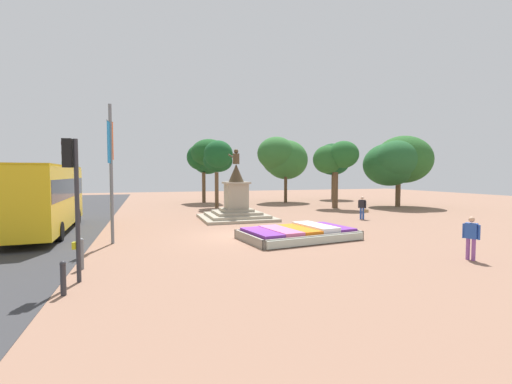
% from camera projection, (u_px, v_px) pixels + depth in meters
% --- Properties ---
extents(ground_plane, '(90.14, 90.14, 0.00)m').
position_uv_depth(ground_plane, '(242.00, 236.00, 16.94)').
color(ground_plane, '#8C6651').
extents(street_asphalt_strip, '(6.60, 78.87, 0.01)m').
position_uv_depth(street_asphalt_strip, '(2.00, 250.00, 13.86)').
color(street_asphalt_strip, '#333335').
rests_on(street_asphalt_strip, ground_plane).
extents(flower_planter, '(5.66, 3.85, 0.62)m').
position_uv_depth(flower_planter, '(299.00, 234.00, 16.20)').
color(flower_planter, '#38281C').
rests_on(flower_planter, ground_plane).
extents(statue_monument, '(4.78, 4.78, 4.78)m').
position_uv_depth(statue_monument, '(236.00, 205.00, 23.39)').
color(statue_monument, gray).
rests_on(statue_monument, ground_plane).
extents(traffic_light_near_crossing, '(0.42, 0.31, 4.05)m').
position_uv_depth(traffic_light_near_crossing, '(73.00, 185.00, 9.56)').
color(traffic_light_near_crossing, '#2D2D33').
rests_on(traffic_light_near_crossing, ground_plane).
extents(banner_pole, '(0.17, 1.27, 6.12)m').
position_uv_depth(banner_pole, '(111.00, 167.00, 14.95)').
color(banner_pole, slate).
rests_on(banner_pole, ground_plane).
extents(city_bus, '(2.95, 9.93, 3.51)m').
position_uv_depth(city_bus, '(43.00, 195.00, 17.63)').
color(city_bus, gold).
rests_on(city_bus, ground_plane).
extents(pedestrian_with_handbag, '(0.47, 0.66, 1.56)m').
position_uv_depth(pedestrian_with_handbag, '(362.00, 207.00, 23.26)').
color(pedestrian_with_handbag, '#264CA5').
rests_on(pedestrian_with_handbag, ground_plane).
extents(pedestrian_near_planter, '(0.35, 0.53, 1.56)m').
position_uv_depth(pedestrian_near_planter, '(471.00, 235.00, 12.17)').
color(pedestrian_near_planter, '#8C4C99').
rests_on(pedestrian_near_planter, ground_plane).
extents(kerb_bollard_south, '(0.15, 0.15, 0.89)m').
position_uv_depth(kerb_bollard_south, '(63.00, 277.00, 8.62)').
color(kerb_bollard_south, '#2D2D33').
rests_on(kerb_bollard_south, ground_plane).
extents(kerb_bollard_mid_a, '(0.16, 0.16, 1.02)m').
position_uv_depth(kerb_bollard_mid_a, '(81.00, 253.00, 11.00)').
color(kerb_bollard_mid_a, slate).
rests_on(kerb_bollard_mid_a, ground_plane).
extents(park_tree_far_left, '(3.68, 3.70, 6.03)m').
position_uv_depth(park_tree_far_left, '(335.00, 158.00, 30.68)').
color(park_tree_far_left, brown).
rests_on(park_tree_far_left, ground_plane).
extents(park_tree_behind_statue, '(6.30, 5.60, 6.71)m').
position_uv_depth(park_tree_behind_statue, '(397.00, 161.00, 32.17)').
color(park_tree_behind_statue, brown).
rests_on(park_tree_behind_statue, ground_plane).
extents(park_tree_far_right, '(5.73, 4.98, 7.15)m').
position_uv_depth(park_tree_far_right, '(282.00, 158.00, 37.68)').
color(park_tree_far_right, '#4C3823').
rests_on(park_tree_far_right, ground_plane).
extents(park_tree_street_side, '(4.09, 4.97, 6.81)m').
position_uv_depth(park_tree_street_side, '(207.00, 156.00, 37.09)').
color(park_tree_street_side, brown).
rests_on(park_tree_street_side, ground_plane).
extents(park_tree_mid_canopy, '(2.84, 3.71, 6.10)m').
position_uv_depth(park_tree_mid_canopy, '(218.00, 158.00, 31.17)').
color(park_tree_mid_canopy, brown).
rests_on(park_tree_mid_canopy, ground_plane).
extents(park_tree_distant, '(4.01, 3.81, 6.84)m').
position_uv_depth(park_tree_distant, '(333.00, 160.00, 41.93)').
color(park_tree_distant, '#4C3823').
rests_on(park_tree_distant, ground_plane).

